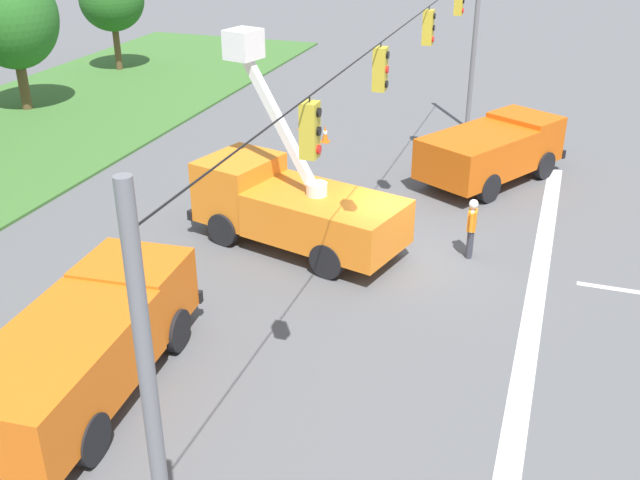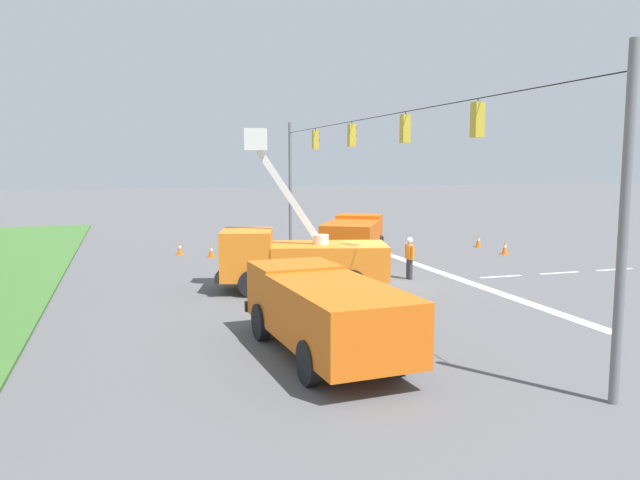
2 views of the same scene
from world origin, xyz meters
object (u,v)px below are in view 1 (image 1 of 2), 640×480
Objects in this scene: utility_truck_support_far at (493,149)px; traffic_cone_foreground_right at (303,121)px; utility_truck_bucket_lift at (291,202)px; tree_east_end at (112,0)px; tree_far_east at (12,17)px; utility_truck_support_near at (85,345)px; road_worker at (472,225)px; traffic_cone_mid_right at (325,134)px.

utility_truck_support_far reaches higher than traffic_cone_foreground_right.
utility_truck_bucket_lift is at bearing 145.25° from utility_truck_support_far.
tree_east_end is 15.48m from traffic_cone_foreground_right.
tree_far_east is 23.22m from utility_truck_support_near.
utility_truck_support_far is (-2.18, -21.59, -3.05)m from tree_far_east.
road_worker is 2.44× the size of traffic_cone_mid_right.
traffic_cone_mid_right is at bearing 1.88° from utility_truck_support_near.
road_worker is at bearing -127.09° from tree_east_end.
tree_far_east reaches higher than utility_truck_bucket_lift.
utility_truck_support_near is at bearing -173.77° from traffic_cone_foreground_right.
tree_far_east is at bearing 68.95° from road_worker.
utility_truck_bucket_lift reaches higher than traffic_cone_mid_right.
utility_truck_support_far is (15.11, -6.40, -0.01)m from utility_truck_support_near.
tree_far_east is 1.18× the size of tree_east_end.
traffic_cone_mid_right is at bearing 40.24° from road_worker.
tree_east_end reaches higher than traffic_cone_foreground_right.
tree_east_end is 27.83m from road_worker.
tree_east_end is at bearing 63.00° from traffic_cone_foreground_right.
utility_truck_support_far is 9.24m from traffic_cone_foreground_right.
utility_truck_bucket_lift is 9.12× the size of traffic_cone_foreground_right.
tree_east_end is at bearing 31.17° from utility_truck_support_near.
tree_east_end is 0.89× the size of utility_truck_support_far.
utility_truck_bucket_lift is 9.63m from traffic_cone_mid_right.
tree_east_end is (8.31, 0.30, -0.39)m from tree_far_east.
tree_far_east reaches higher than utility_truck_support_far.
tree_far_east is 13.78m from traffic_cone_foreground_right.
utility_truck_support_near is (-17.29, -15.19, -3.04)m from tree_far_east.
utility_truck_bucket_lift reaches higher than road_worker.
traffic_cone_foreground_right is at bearing 66.70° from utility_truck_support_far.
road_worker reaches higher than traffic_cone_mid_right.
utility_truck_support_far reaches higher than traffic_cone_mid_right.
utility_truck_support_far is 8.55× the size of traffic_cone_mid_right.
road_worker is at bearing -80.15° from utility_truck_bucket_lift.
utility_truck_support_far is 8.34× the size of traffic_cone_foreground_right.
tree_far_east is at bearing 90.32° from traffic_cone_mid_right.
tree_far_east is at bearing 41.30° from utility_truck_support_near.
road_worker is at bearing -111.05° from tree_far_east.
tree_far_east is 0.96× the size of utility_truck_bucket_lift.
utility_truck_support_near reaches higher than road_worker.
tree_east_end reaches higher than traffic_cone_mid_right.
traffic_cone_foreground_right is at bearing -83.67° from tree_far_east.
tree_far_east reaches higher than traffic_cone_mid_right.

